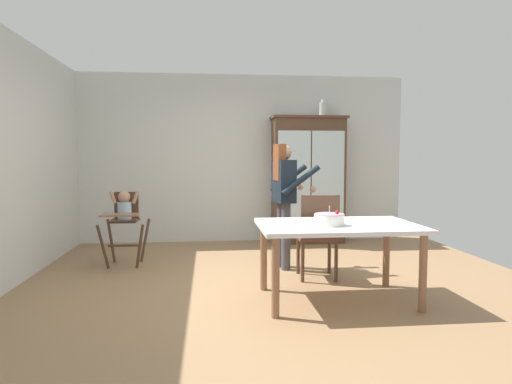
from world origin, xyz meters
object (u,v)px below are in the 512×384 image
ceramic_vase (323,109)px  birthday_cake (329,219)px  adult_person (284,190)px  high_chair_with_toddler (124,214)px  dining_table (338,233)px  dining_chair_far_side (318,231)px  china_cabinet (308,179)px

ceramic_vase → birthday_cake: (-0.72, -3.03, -1.35)m
ceramic_vase → adult_person: ceramic_vase is taller
high_chair_with_toddler → dining_table: bearing=-35.4°
high_chair_with_toddler → dining_chair_far_side: bearing=-21.9°
dining_chair_far_side → birthday_cake: bearing=86.9°
high_chair_with_toddler → dining_table: high_chair_with_toddler is taller
high_chair_with_toddler → birthday_cake: (2.17, -1.74, 0.14)m
adult_person → china_cabinet: bearing=-32.5°
high_chair_with_toddler → birthday_cake: high_chair_with_toddler is taller
ceramic_vase → adult_person: (-0.91, -1.66, -1.17)m
china_cabinet → adult_person: china_cabinet is taller
adult_person → birthday_cake: (0.19, -1.37, -0.17)m
dining_chair_far_side → ceramic_vase: bearing=-101.7°
high_chair_with_toddler → china_cabinet: bearing=26.6°
china_cabinet → dining_table: (-0.38, -2.95, -0.37)m
ceramic_vase → birthday_cake: ceramic_vase is taller
china_cabinet → dining_table: bearing=-97.3°
high_chair_with_toddler → dining_chair_far_side: 2.46m
adult_person → birthday_cake: adult_person is taller
china_cabinet → birthday_cake: china_cabinet is taller
ceramic_vase → high_chair_with_toddler: (-2.90, -1.29, -1.49)m
ceramic_vase → dining_chair_far_side: (-0.62, -2.24, -1.59)m
china_cabinet → birthday_cake: (-0.48, -3.03, -0.22)m
china_cabinet → adult_person: bearing=-112.0°
china_cabinet → dining_chair_far_side: 2.31m
ceramic_vase → dining_chair_far_side: bearing=-105.6°
ceramic_vase → high_chair_with_toddler: ceramic_vase is taller
birthday_cake → dining_chair_far_side: (0.10, 0.80, -0.24)m
china_cabinet → dining_table: size_ratio=1.35×
dining_chair_far_side → high_chair_with_toddler: bearing=-18.7°
adult_person → dining_chair_far_side: 0.76m
high_chair_with_toddler → dining_table: size_ratio=0.64×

